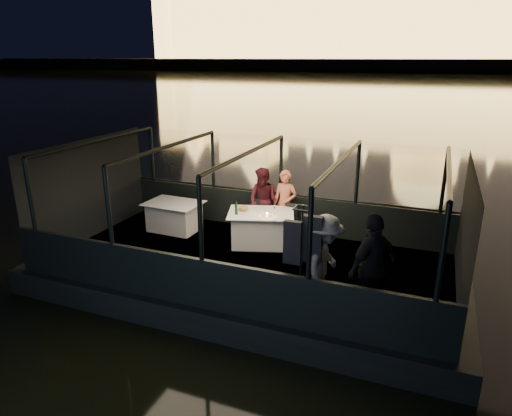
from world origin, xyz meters
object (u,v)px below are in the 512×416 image
at_px(chair_port_left, 258,217).
at_px(passenger_dark, 372,270).
at_px(person_man_maroon, 263,203).
at_px(wine_bottle, 236,208).
at_px(dining_table_central, 261,228).
at_px(chair_port_right, 287,222).
at_px(person_woman_coral, 285,206).
at_px(passenger_stripe, 324,262).
at_px(coat_stand, 301,261).
at_px(dining_table_aft, 174,215).

height_order(chair_port_left, passenger_dark, passenger_dark).
xyz_separation_m(person_man_maroon, wine_bottle, (-0.24, -1.04, 0.17)).
xyz_separation_m(dining_table_central, passenger_dark, (2.73, -2.20, 0.47)).
relative_size(chair_port_right, person_woman_coral, 0.53).
height_order(dining_table_central, wine_bottle, wine_bottle).
distance_m(person_woman_coral, person_man_maroon, 0.54).
relative_size(dining_table_central, wine_bottle, 4.92).
xyz_separation_m(person_woman_coral, passenger_stripe, (1.64, -2.90, 0.10)).
distance_m(chair_port_right, coat_stand, 3.12).
bearing_deg(passenger_dark, wine_bottle, -89.39).
xyz_separation_m(coat_stand, person_man_maroon, (-1.85, 3.13, -0.15)).
height_order(dining_table_aft, chair_port_left, chair_port_left).
height_order(person_woman_coral, person_man_maroon, person_man_maroon).
relative_size(person_man_maroon, passenger_dark, 0.88).
bearing_deg(wine_bottle, dining_table_central, 34.74).
xyz_separation_m(chair_port_right, person_man_maroon, (-0.69, 0.27, 0.30)).
distance_m(person_woman_coral, passenger_dark, 3.79).
bearing_deg(passenger_stripe, passenger_dark, -88.83).
bearing_deg(chair_port_left, passenger_stripe, -65.55).
height_order(dining_table_central, chair_port_right, chair_port_right).
distance_m(coat_stand, person_woman_coral, 3.40).
relative_size(chair_port_left, person_man_maroon, 0.52).
relative_size(dining_table_central, coat_stand, 0.78).
xyz_separation_m(dining_table_central, chair_port_right, (0.47, 0.45, 0.06)).
height_order(coat_stand, passenger_dark, coat_stand).
bearing_deg(coat_stand, person_man_maroon, 120.55).
xyz_separation_m(dining_table_central, person_woman_coral, (0.32, 0.72, 0.36)).
distance_m(dining_table_central, chair_port_right, 0.66).
height_order(dining_table_aft, passenger_dark, passenger_dark).
bearing_deg(coat_stand, chair_port_right, 112.01).
bearing_deg(person_man_maroon, chair_port_left, -97.04).
xyz_separation_m(chair_port_right, person_woman_coral, (-0.15, 0.27, 0.30)).
bearing_deg(dining_table_aft, passenger_stripe, -27.82).
bearing_deg(dining_table_central, passenger_stripe, -48.05).
relative_size(chair_port_left, passenger_dark, 0.46).
height_order(dining_table_central, person_woman_coral, person_woman_coral).
distance_m(dining_table_aft, person_woman_coral, 2.73).
distance_m(dining_table_aft, person_man_maroon, 2.21).
distance_m(passenger_stripe, wine_bottle, 3.05).
bearing_deg(chair_port_left, person_woman_coral, 1.27).
height_order(coat_stand, passenger_stripe, coat_stand).
relative_size(chair_port_right, wine_bottle, 2.86).
height_order(person_woman_coral, wine_bottle, person_woman_coral).
bearing_deg(person_man_maroon, coat_stand, -45.05).
xyz_separation_m(coat_stand, person_woman_coral, (-1.31, 3.13, -0.15)).
xyz_separation_m(coat_stand, passenger_stripe, (0.33, 0.23, -0.05)).
height_order(coat_stand, person_man_maroon, coat_stand).
bearing_deg(dining_table_aft, person_man_maroon, 17.46).
xyz_separation_m(person_woman_coral, person_man_maroon, (-0.54, 0.00, 0.00)).
bearing_deg(chair_port_right, wine_bottle, -130.34).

